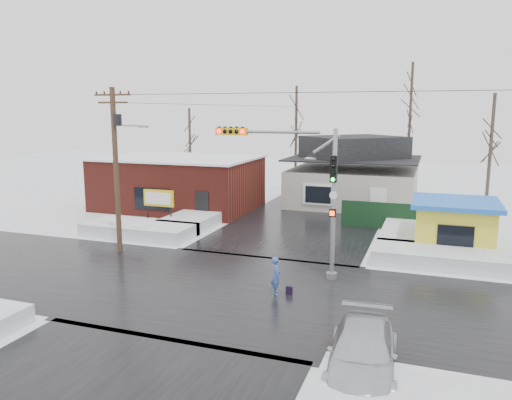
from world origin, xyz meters
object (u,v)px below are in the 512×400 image
(kiosk, at_px, (454,225))
(marquee_sign, at_px, (159,199))
(pedestrian, at_px, (276,276))
(utility_pole, at_px, (117,161))
(car, at_px, (362,354))
(traffic_signal, at_px, (300,182))

(kiosk, bearing_deg, marquee_sign, -178.45)
(kiosk, height_order, pedestrian, kiosk)
(marquee_sign, distance_m, kiosk, 18.51)
(utility_pole, xyz_separation_m, car, (14.47, -8.81, -4.40))
(pedestrian, bearing_deg, kiosk, -61.79)
(kiosk, distance_m, pedestrian, 12.28)
(utility_pole, height_order, pedestrian, utility_pole)
(traffic_signal, distance_m, car, 10.00)
(marquee_sign, relative_size, pedestrian, 1.55)
(traffic_signal, relative_size, car, 1.43)
(traffic_signal, relative_size, pedestrian, 4.26)
(utility_pole, bearing_deg, marquee_sign, 100.13)
(utility_pole, relative_size, marquee_sign, 3.53)
(utility_pole, bearing_deg, car, -31.35)
(utility_pole, height_order, car, utility_pole)
(traffic_signal, xyz_separation_m, kiosk, (7.07, 7.03, -3.08))
(marquee_sign, bearing_deg, pedestrian, -39.87)
(utility_pole, bearing_deg, kiosk, 20.44)
(pedestrian, bearing_deg, utility_pole, 46.91)
(marquee_sign, distance_m, pedestrian, 14.55)
(traffic_signal, xyz_separation_m, car, (4.10, -8.28, -3.83))
(car, bearing_deg, marquee_sign, 132.12)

